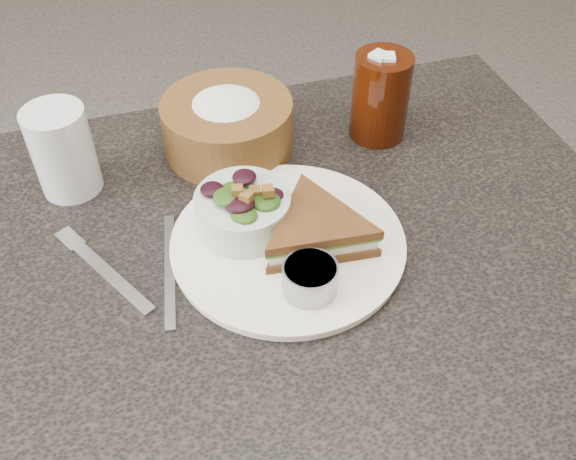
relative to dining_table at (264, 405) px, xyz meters
The scene contains 11 objects.
dining_table is the anchor object (origin of this frame).
dinner_plate 0.38m from the dining_table, ahead, with size 0.29×0.29×0.01m, color white.
sandwich 0.42m from the dining_table, 14.76° to the right, with size 0.16×0.16×0.04m, color #483117, non-canonical shape.
salad_bowl 0.42m from the dining_table, 101.03° to the left, with size 0.12×0.12×0.07m, color #B0C2B9, non-canonical shape.
dressing_ramekin 0.42m from the dining_table, 65.43° to the right, with size 0.06×0.06×0.04m, color gray.
orange_wedge 0.41m from the dining_table, 54.66° to the left, with size 0.07×0.07×0.03m, color orange.
fork 0.42m from the dining_table, behind, with size 0.02×0.17×0.00m, color #A2A2A2.
knife 0.39m from the dining_table, behind, with size 0.01×0.19×0.00m, color gray.
bread_basket 0.48m from the dining_table, 85.78° to the left, with size 0.19×0.19×0.11m, color brown, non-canonical shape.
cola_glass 0.54m from the dining_table, 37.84° to the left, with size 0.08×0.08×0.14m, color black, non-canonical shape.
water_glass 0.52m from the dining_table, 137.54° to the left, with size 0.08×0.08×0.12m, color silver.
Camera 1 is at (-0.12, -0.54, 1.33)m, focal length 40.00 mm.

